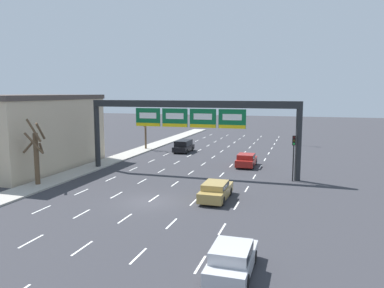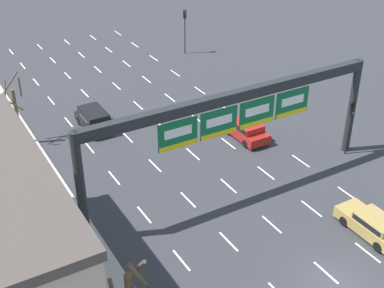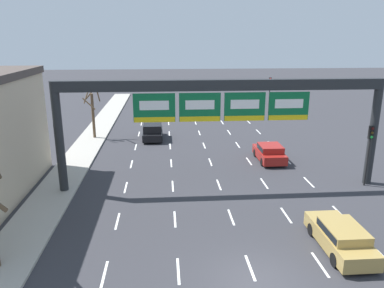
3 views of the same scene
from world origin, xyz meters
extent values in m
plane|color=#333338|center=(0.00, 0.00, 0.00)|extent=(220.00, 220.00, 0.00)
cube|color=white|center=(-6.60, 6.00, 0.01)|extent=(0.12, 2.00, 0.01)
cube|color=white|center=(-6.60, 11.00, 0.01)|extent=(0.12, 2.00, 0.01)
cube|color=white|center=(-6.60, 16.00, 0.01)|extent=(0.12, 2.00, 0.01)
cube|color=white|center=(-6.60, 21.00, 0.01)|extent=(0.12, 2.00, 0.01)
cube|color=white|center=(-6.60, 26.00, 0.01)|extent=(0.12, 2.00, 0.01)
cube|color=white|center=(-6.60, 31.00, 0.01)|extent=(0.12, 2.00, 0.01)
cube|color=white|center=(-6.60, 36.00, 0.01)|extent=(0.12, 2.00, 0.01)
cube|color=white|center=(-6.60, 41.00, 0.01)|extent=(0.12, 2.00, 0.01)
cube|color=white|center=(-6.60, 46.00, 0.01)|extent=(0.12, 2.00, 0.01)
cube|color=white|center=(-3.30, 6.00, 0.01)|extent=(0.12, 2.00, 0.01)
cube|color=white|center=(-3.30, 11.00, 0.01)|extent=(0.12, 2.00, 0.01)
cube|color=white|center=(-3.30, 16.00, 0.01)|extent=(0.12, 2.00, 0.01)
cube|color=white|center=(-3.30, 21.00, 0.01)|extent=(0.12, 2.00, 0.01)
cube|color=white|center=(-3.30, 26.00, 0.01)|extent=(0.12, 2.00, 0.01)
cube|color=white|center=(-3.30, 31.00, 0.01)|extent=(0.12, 2.00, 0.01)
cube|color=white|center=(-3.30, 36.00, 0.01)|extent=(0.12, 2.00, 0.01)
cube|color=white|center=(-3.30, 41.00, 0.01)|extent=(0.12, 2.00, 0.01)
cube|color=white|center=(-3.30, 46.00, 0.01)|extent=(0.12, 2.00, 0.01)
cube|color=white|center=(0.00, 1.00, 0.01)|extent=(0.12, 2.00, 0.01)
cube|color=white|center=(0.00, 6.00, 0.01)|extent=(0.12, 2.00, 0.01)
cube|color=white|center=(0.00, 11.00, 0.01)|extent=(0.12, 2.00, 0.01)
cube|color=white|center=(0.00, 16.00, 0.01)|extent=(0.12, 2.00, 0.01)
cube|color=white|center=(0.00, 21.00, 0.01)|extent=(0.12, 2.00, 0.01)
cube|color=white|center=(0.00, 26.00, 0.01)|extent=(0.12, 2.00, 0.01)
cube|color=white|center=(0.00, 31.00, 0.01)|extent=(0.12, 2.00, 0.01)
cube|color=white|center=(0.00, 36.00, 0.01)|extent=(0.12, 2.00, 0.01)
cube|color=white|center=(0.00, 41.00, 0.01)|extent=(0.12, 2.00, 0.01)
cube|color=white|center=(0.00, 46.00, 0.01)|extent=(0.12, 2.00, 0.01)
cube|color=white|center=(3.30, 1.00, 0.01)|extent=(0.12, 2.00, 0.01)
cube|color=white|center=(3.30, 6.00, 0.01)|extent=(0.12, 2.00, 0.01)
cube|color=white|center=(3.30, 11.00, 0.01)|extent=(0.12, 2.00, 0.01)
cube|color=white|center=(3.30, 16.00, 0.01)|extent=(0.12, 2.00, 0.01)
cube|color=white|center=(3.30, 21.00, 0.01)|extent=(0.12, 2.00, 0.01)
cube|color=white|center=(3.30, 26.00, 0.01)|extent=(0.12, 2.00, 0.01)
cube|color=white|center=(3.30, 31.00, 0.01)|extent=(0.12, 2.00, 0.01)
cube|color=white|center=(3.30, 36.00, 0.01)|extent=(0.12, 2.00, 0.01)
cube|color=white|center=(3.30, 41.00, 0.01)|extent=(0.12, 2.00, 0.01)
cube|color=white|center=(3.30, 46.00, 0.01)|extent=(0.12, 2.00, 0.01)
cube|color=white|center=(6.60, 6.00, 0.01)|extent=(0.12, 2.00, 0.01)
cube|color=white|center=(6.60, 11.00, 0.01)|extent=(0.12, 2.00, 0.01)
cube|color=white|center=(6.60, 16.00, 0.01)|extent=(0.12, 2.00, 0.01)
cube|color=white|center=(6.60, 21.00, 0.01)|extent=(0.12, 2.00, 0.01)
cube|color=white|center=(6.60, 26.00, 0.01)|extent=(0.12, 2.00, 0.01)
cube|color=white|center=(6.60, 31.00, 0.01)|extent=(0.12, 2.00, 0.01)
cube|color=white|center=(6.60, 36.00, 0.01)|extent=(0.12, 2.00, 0.01)
cube|color=white|center=(6.60, 41.00, 0.01)|extent=(0.12, 2.00, 0.01)
cube|color=white|center=(6.60, 46.00, 0.01)|extent=(0.12, 2.00, 0.01)
cylinder|color=#232628|center=(-10.70, 10.57, 3.76)|extent=(0.58, 0.58, 7.51)
cylinder|color=#232628|center=(10.70, 10.57, 3.76)|extent=(0.58, 0.58, 7.51)
cube|color=#232628|center=(0.00, 10.57, 7.16)|extent=(21.40, 0.60, 0.70)
cube|color=#0C6033|center=(-4.43, 10.23, 5.78)|extent=(2.70, 0.08, 1.87)
cube|color=white|center=(-4.43, 10.18, 5.94)|extent=(1.89, 0.02, 0.60)
cube|color=yellow|center=(-4.43, 10.18, 5.01)|extent=(2.65, 0.02, 0.34)
cube|color=#0C6033|center=(-1.48, 10.23, 5.78)|extent=(2.70, 0.08, 1.87)
cube|color=white|center=(-1.48, 10.18, 5.94)|extent=(1.89, 0.02, 0.60)
cube|color=yellow|center=(-1.48, 10.18, 5.01)|extent=(2.65, 0.02, 0.34)
cube|color=#0C6033|center=(1.48, 10.23, 5.78)|extent=(2.70, 0.08, 1.87)
cube|color=white|center=(1.48, 10.18, 5.94)|extent=(1.89, 0.02, 0.60)
cube|color=yellow|center=(1.48, 10.18, 5.01)|extent=(2.65, 0.02, 0.34)
cube|color=#0C6033|center=(4.43, 10.23, 5.78)|extent=(2.70, 0.08, 1.87)
cube|color=white|center=(4.43, 10.18, 5.94)|extent=(1.89, 0.02, 0.60)
cube|color=yellow|center=(4.43, 10.18, 5.01)|extent=(2.65, 0.02, 0.34)
cube|color=black|center=(-5.03, 23.87, 0.55)|extent=(1.95, 4.35, 0.69)
cube|color=black|center=(-5.03, 23.82, 1.28)|extent=(1.79, 3.05, 0.78)
cube|color=black|center=(-5.03, 23.82, 1.28)|extent=(1.83, 2.80, 0.56)
cylinder|color=black|center=(-5.91, 25.17, 0.33)|extent=(0.22, 0.66, 0.66)
cylinder|color=black|center=(-4.14, 25.17, 0.33)|extent=(0.22, 0.66, 0.66)
cylinder|color=black|center=(-5.91, 22.56, 0.33)|extent=(0.22, 0.66, 0.66)
cylinder|color=black|center=(-4.14, 22.56, 0.33)|extent=(0.22, 0.66, 0.66)
cube|color=maroon|center=(5.03, 16.04, 0.57)|extent=(1.95, 4.12, 0.74)
cube|color=maroon|center=(5.03, 15.79, 1.20)|extent=(1.79, 2.14, 0.52)
cube|color=black|center=(5.03, 15.79, 1.20)|extent=(1.83, 1.97, 0.37)
cylinder|color=black|center=(4.14, 17.27, 0.33)|extent=(0.22, 0.66, 0.66)
cylinder|color=black|center=(5.91, 17.27, 0.33)|extent=(0.22, 0.66, 0.66)
cylinder|color=black|center=(4.14, 14.80, 0.33)|extent=(0.22, 0.66, 0.66)
cylinder|color=black|center=(5.91, 14.80, 0.33)|extent=(0.22, 0.66, 0.66)
cube|color=#A88947|center=(4.75, 2.23, 0.57)|extent=(1.86, 4.70, 0.75)
cube|color=#A88947|center=(4.75, 1.95, 1.18)|extent=(1.72, 2.44, 0.46)
cube|color=black|center=(4.75, 1.95, 1.18)|extent=(1.75, 2.25, 0.33)
cylinder|color=black|center=(3.90, 3.64, 0.33)|extent=(0.22, 0.66, 0.66)
cylinder|color=black|center=(5.59, 3.64, 0.33)|extent=(0.22, 0.66, 0.66)
cylinder|color=black|center=(3.90, 0.82, 0.33)|extent=(0.22, 0.66, 0.66)
cylinder|color=black|center=(10.35, 35.56, 2.03)|extent=(0.12, 0.12, 4.06)
cube|color=black|center=(10.35, 35.56, 4.51)|extent=(0.30, 0.24, 0.90)
sphere|color=red|center=(10.35, 35.43, 4.81)|extent=(0.20, 0.20, 0.20)
sphere|color=#412F0C|center=(10.35, 35.43, 4.51)|extent=(0.20, 0.20, 0.20)
sphere|color=#0E3515|center=(10.35, 35.43, 4.21)|extent=(0.20, 0.20, 0.20)
cylinder|color=black|center=(10.30, 10.14, 1.72)|extent=(0.12, 0.12, 3.44)
cube|color=black|center=(10.30, 10.14, 3.89)|extent=(0.30, 0.24, 0.90)
sphere|color=#3D0E0C|center=(10.30, 10.01, 4.19)|extent=(0.20, 0.20, 0.20)
sphere|color=#412F0C|center=(10.30, 10.01, 3.89)|extent=(0.20, 0.20, 0.20)
sphere|color=green|center=(10.30, 10.01, 3.59)|extent=(0.20, 0.20, 0.20)
cylinder|color=brown|center=(-11.04, 1.81, 4.96)|extent=(0.30, 1.25, 1.58)
cylinder|color=brown|center=(-11.32, 1.31, 5.04)|extent=(1.16, 0.76, 2.10)
cylinder|color=brown|center=(-11.04, 24.40, 2.42)|extent=(0.28, 0.28, 4.54)
cylinder|color=brown|center=(-10.46, 24.30, 4.87)|extent=(0.35, 1.30, 2.14)
cylinder|color=brown|center=(-11.56, 24.62, 4.55)|extent=(0.60, 1.18, 1.60)
cylinder|color=brown|center=(-11.25, 23.79, 3.76)|extent=(1.34, 0.56, 1.15)
cylinder|color=brown|center=(-11.04, 25.13, 4.90)|extent=(1.56, 0.14, 1.81)
camera|label=1|loc=(11.22, -25.61, 8.32)|focal=35.00mm
camera|label=2|loc=(-17.89, -14.66, 21.52)|focal=50.00mm
camera|label=3|loc=(-3.77, -13.65, 10.20)|focal=35.00mm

